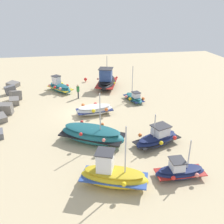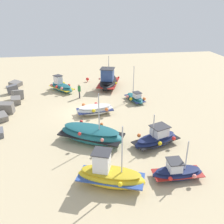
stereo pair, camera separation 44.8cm
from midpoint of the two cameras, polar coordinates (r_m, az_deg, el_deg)
ground_plane at (r=24.45m, az=-7.20°, el=-0.36°), size 57.01×57.01×0.00m
fishing_boat_0 at (r=19.24m, az=9.65°, el=-5.91°), size 2.70×4.00×2.64m
fishing_boat_1 at (r=24.01m, az=-4.52°, el=0.53°), size 2.07×3.71×0.95m
fishing_boat_2 at (r=27.27m, az=4.55°, el=3.30°), size 3.19×2.00×3.77m
fishing_boat_3 at (r=30.81m, az=-12.28°, el=5.62°), size 3.72×3.29×1.86m
fishing_boat_4 at (r=31.38m, az=-1.65°, el=7.02°), size 5.44×3.51×3.94m
fishing_boat_5 at (r=15.10m, az=-0.62°, el=-14.19°), size 2.95×4.35×4.02m
fishing_boat_6 at (r=16.30m, az=14.39°, el=-12.91°), size 1.66×3.17×2.59m
fishing_boat_7 at (r=19.27m, az=-5.19°, el=-5.11°), size 4.15×5.37×4.15m
person_walking at (r=28.06m, az=-8.20°, el=4.86°), size 0.32×0.32×1.60m
breakwater_rocks at (r=25.75m, az=-24.11°, el=-0.13°), size 20.62×2.69×1.34m
mooring_buoy_0 at (r=34.00m, az=-6.44°, el=7.42°), size 0.42×0.42×0.60m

